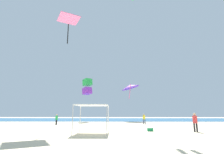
# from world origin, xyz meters

# --- Properties ---
(ground) EXTENTS (110.00, 110.00, 0.10)m
(ground) POSITION_xyz_m (0.00, 0.00, -0.05)
(ground) COLOR beige
(ocean_strip) EXTENTS (110.00, 23.80, 0.03)m
(ocean_strip) POSITION_xyz_m (0.00, 30.64, 0.01)
(ocean_strip) COLOR #28608C
(ocean_strip) RESTS_ON ground
(canopy_tent) EXTENTS (2.91, 3.26, 2.52)m
(canopy_tent) POSITION_xyz_m (-2.18, -1.58, 2.39)
(canopy_tent) COLOR #B2B2B7
(canopy_tent) RESTS_ON ground
(person_near_tent) EXTENTS (0.38, 0.43, 1.60)m
(person_near_tent) POSITION_xyz_m (-9.07, 9.26, 0.94)
(person_near_tent) COLOR black
(person_near_tent) RESTS_ON ground
(person_leftmost) EXTENTS (0.46, 0.43, 1.80)m
(person_leftmost) POSITION_xyz_m (7.69, -0.39, 1.06)
(person_leftmost) COLOR black
(person_leftmost) RESTS_ON ground
(person_central) EXTENTS (0.44, 0.39, 1.65)m
(person_central) POSITION_xyz_m (4.68, 11.35, 0.97)
(person_central) COLOR #33384C
(person_central) RESTS_ON ground
(cooler_box) EXTENTS (0.57, 0.37, 0.35)m
(cooler_box) POSITION_xyz_m (3.43, 0.27, 0.18)
(cooler_box) COLOR #1E8C4C
(cooler_box) RESTS_ON ground
(kite_diamond_pink) EXTENTS (3.41, 3.41, 3.42)m
(kite_diamond_pink) POSITION_xyz_m (-5.98, 2.22, 13.43)
(kite_diamond_pink) COLOR pink
(kite_box_green) EXTENTS (2.35, 2.36, 3.53)m
(kite_box_green) POSITION_xyz_m (-6.21, 19.81, 7.47)
(kite_box_green) COLOR green
(kite_delta_purple) EXTENTS (4.67, 4.63, 3.90)m
(kite_delta_purple) POSITION_xyz_m (3.40, 21.57, 7.75)
(kite_delta_purple) COLOR purple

